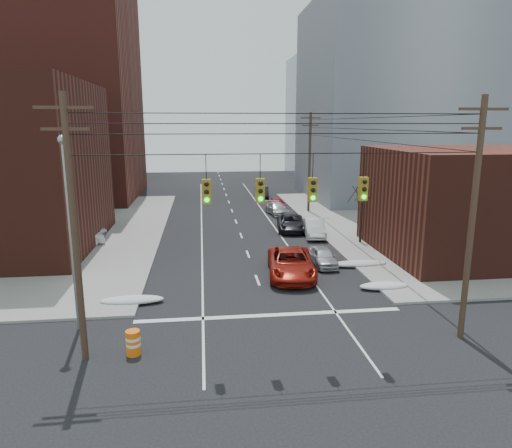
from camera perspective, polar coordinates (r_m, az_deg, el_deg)
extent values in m
plane|color=black|center=(18.64, 4.96, -19.32)|extent=(160.00, 160.00, 0.00)
cube|color=gray|center=(53.14, 28.21, 0.40)|extent=(40.00, 40.00, 0.15)
cube|color=maroon|center=(66.96, -25.77, 15.71)|extent=(24.00, 20.00, 30.00)
cube|color=#4C2016|center=(92.38, -21.29, 9.25)|extent=(22.00, 18.00, 12.00)
cube|color=gray|center=(64.74, 16.80, 14.32)|extent=(22.00, 20.00, 25.00)
cube|color=gray|center=(89.78, 11.22, 12.98)|extent=(20.00, 18.00, 22.00)
cube|color=#4C2016|center=(38.51, 27.04, 2.41)|extent=(16.00, 12.00, 8.00)
cylinder|color=#473323|center=(19.66, -21.72, -1.09)|extent=(0.28, 0.28, 11.00)
cube|color=#473323|center=(19.20, -22.92, 13.29)|extent=(2.20, 0.12, 0.12)
cube|color=#473323|center=(19.19, -22.72, 10.91)|extent=(1.80, 0.12, 0.12)
cylinder|color=#473323|center=(22.40, 25.39, 0.16)|extent=(0.28, 0.28, 11.00)
cube|color=#473323|center=(21.99, 26.59, 12.73)|extent=(2.20, 0.12, 0.12)
cube|color=#473323|center=(21.99, 26.39, 10.66)|extent=(1.80, 0.12, 0.12)
cylinder|color=#473323|center=(51.08, 6.71, 7.53)|extent=(0.28, 0.28, 11.00)
cube|color=#473323|center=(50.90, 6.85, 13.03)|extent=(2.20, 0.12, 0.12)
cube|color=#473323|center=(50.90, 6.82, 12.13)|extent=(1.80, 0.12, 0.12)
cylinder|color=black|center=(18.84, 3.58, 8.77)|extent=(17.00, 0.04, 0.04)
cylinder|color=black|center=(18.57, -6.27, 7.12)|extent=(0.03, 0.03, 1.00)
cube|color=olive|center=(18.69, -6.20, 4.07)|extent=(0.35, 0.30, 1.00)
sphere|color=black|center=(18.48, -6.22, 4.97)|extent=(0.20, 0.20, 0.20)
sphere|color=black|center=(18.52, -6.19, 3.99)|extent=(0.20, 0.20, 0.20)
sphere|color=#0CE526|center=(18.57, -6.17, 3.01)|extent=(0.20, 0.20, 0.20)
cylinder|color=black|center=(18.72, 0.53, 7.23)|extent=(0.03, 0.03, 1.00)
cube|color=olive|center=(18.84, 0.52, 4.20)|extent=(0.35, 0.30, 1.00)
sphere|color=black|center=(18.63, 0.59, 5.10)|extent=(0.20, 0.20, 0.20)
sphere|color=black|center=(18.67, 0.59, 4.13)|extent=(0.20, 0.20, 0.20)
sphere|color=#0CE526|center=(18.72, 0.59, 3.16)|extent=(0.20, 0.20, 0.20)
cylinder|color=black|center=(19.13, 7.13, 7.25)|extent=(0.03, 0.03, 1.00)
cube|color=olive|center=(19.24, 7.05, 4.28)|extent=(0.35, 0.30, 1.00)
sphere|color=black|center=(19.04, 7.20, 5.17)|extent=(0.20, 0.20, 0.20)
sphere|color=black|center=(19.08, 7.17, 4.21)|extent=(0.20, 0.20, 0.20)
sphere|color=#0CE526|center=(19.13, 7.15, 3.26)|extent=(0.20, 0.20, 0.20)
cylinder|color=black|center=(19.77, 13.38, 7.18)|extent=(0.03, 0.03, 1.00)
cube|color=olive|center=(19.88, 13.24, 4.31)|extent=(0.35, 0.30, 1.00)
sphere|color=black|center=(19.68, 13.45, 5.16)|extent=(0.20, 0.20, 0.20)
sphere|color=black|center=(19.73, 13.40, 4.24)|extent=(0.20, 0.20, 0.20)
sphere|color=#0CE526|center=(19.77, 13.36, 3.32)|extent=(0.20, 0.20, 0.20)
cylinder|color=gray|center=(22.96, -22.07, -1.83)|extent=(0.18, 0.18, 9.00)
sphere|color=gray|center=(22.36, -23.04, 9.68)|extent=(0.44, 0.44, 0.44)
cylinder|color=black|center=(38.64, 12.97, 0.10)|extent=(0.20, 0.20, 3.50)
cylinder|color=black|center=(38.47, 13.62, 3.53)|extent=(0.27, 0.82, 1.19)
cylinder|color=black|center=(38.82, 13.17, 3.76)|extent=(1.17, 0.54, 1.38)
cylinder|color=black|center=(38.76, 12.18, 3.84)|extent=(1.44, 1.00, 1.48)
cylinder|color=black|center=(38.15, 12.54, 3.51)|extent=(0.17, 0.84, 1.19)
cylinder|color=black|center=(37.67, 12.71, 3.52)|extent=(0.82, 0.99, 1.40)
cylinder|color=black|center=(37.44, 13.68, 3.47)|extent=(1.74, 0.21, 1.43)
cylinder|color=black|center=(38.13, 13.72, 3.45)|extent=(0.48, 0.73, 1.20)
ellipsoid|color=silver|center=(26.61, -15.22, -9.14)|extent=(3.50, 1.08, 0.42)
ellipsoid|color=silver|center=(28.86, 15.69, -7.45)|extent=(3.00, 1.08, 0.42)
ellipsoid|color=silver|center=(32.84, 12.72, -4.85)|extent=(4.00, 1.08, 0.42)
imported|color=maroon|center=(29.99, 4.40, -4.92)|extent=(3.57, 6.56, 1.74)
imported|color=silver|center=(32.52, 8.38, -4.06)|extent=(1.51, 3.75, 1.28)
imported|color=silver|center=(40.62, 7.29, -0.49)|extent=(2.21, 4.88, 1.55)
imported|color=black|center=(42.67, 4.39, 0.14)|extent=(3.14, 5.58, 1.47)
imported|color=#AEAEB3|center=(50.18, 2.67, 1.93)|extent=(2.39, 4.73, 1.32)
imported|color=maroon|center=(53.54, 2.67, 2.60)|extent=(1.83, 3.97, 1.32)
imported|color=black|center=(61.98, 0.83, 4.03)|extent=(2.08, 4.63, 1.48)
imported|color=silver|center=(39.43, -21.29, -1.62)|extent=(4.17, 2.57, 1.30)
imported|color=#B1B0B5|center=(42.07, -21.73, -0.65)|extent=(6.03, 4.22, 1.53)
imported|color=black|center=(42.27, -24.28, -0.96)|extent=(4.86, 3.55, 1.31)
imported|color=silver|center=(47.09, -24.54, 0.30)|extent=(4.10, 2.25, 1.32)
cylinder|color=orange|center=(21.00, -15.09, -14.15)|extent=(0.66, 0.66, 1.11)
cylinder|color=white|center=(20.90, -15.13, -13.60)|extent=(0.67, 0.67, 0.13)
cylinder|color=white|center=(21.02, -15.09, -14.28)|extent=(0.67, 0.67, 0.13)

